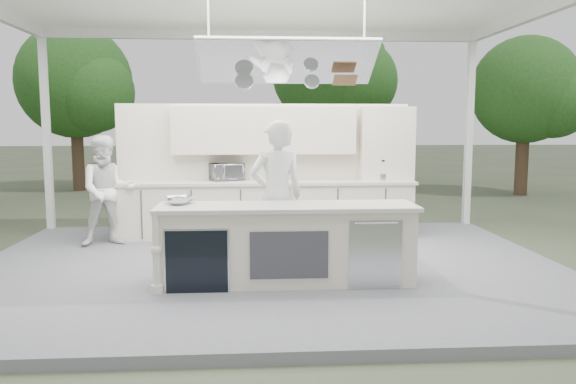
{
  "coord_description": "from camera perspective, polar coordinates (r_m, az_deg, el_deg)",
  "views": [
    {
      "loc": [
        -0.23,
        -7.52,
        2.04
      ],
      "look_at": [
        0.3,
        0.4,
        1.06
      ],
      "focal_mm": 35.0,
      "sensor_mm": 36.0,
      "label": 1
    }
  ],
  "objects": [
    {
      "name": "ground",
      "position": [
        7.79,
        -2.01,
        -8.17
      ],
      "size": [
        90.0,
        90.0,
        0.0
      ],
      "primitive_type": "plane",
      "color": "#454F36",
      "rests_on": "ground"
    },
    {
      "name": "stage_deck",
      "position": [
        7.78,
        -2.01,
        -7.75
      ],
      "size": [
        8.0,
        6.0,
        0.12
      ],
      "primitive_type": "cube",
      "color": "#5D5E62",
      "rests_on": "ground"
    },
    {
      "name": "demo_island",
      "position": [
        6.78,
        -0.27,
        -5.3
      ],
      "size": [
        3.1,
        0.79,
        0.95
      ],
      "color": "beige",
      "rests_on": "stage_deck"
    },
    {
      "name": "back_counter",
      "position": [
        9.53,
        -2.38,
        -1.71
      ],
      "size": [
        5.08,
        0.72,
        0.95
      ],
      "color": "beige",
      "rests_on": "stage_deck"
    },
    {
      "name": "back_wall_unit",
      "position": [
        9.67,
        0.2,
        4.24
      ],
      "size": [
        5.05,
        0.48,
        2.25
      ],
      "color": "beige",
      "rests_on": "stage_deck"
    },
    {
      "name": "tree_cluster",
      "position": [
        17.34,
        -3.64,
        11.11
      ],
      "size": [
        19.55,
        9.4,
        5.85
      ],
      "color": "#493524",
      "rests_on": "ground"
    },
    {
      "name": "head_chef",
      "position": [
        7.26,
        -1.16,
        -0.42
      ],
      "size": [
        0.81,
        0.64,
        1.96
      ],
      "primitive_type": "imported",
      "rotation": [
        0.0,
        0.0,
        3.4
      ],
      "color": "silver",
      "rests_on": "stage_deck"
    },
    {
      "name": "sous_chef",
      "position": [
        9.25,
        -17.9,
        0.12
      ],
      "size": [
        1.0,
        0.88,
        1.73
      ],
      "primitive_type": "imported",
      "rotation": [
        0.0,
        0.0,
        0.31
      ],
      "color": "silver",
      "rests_on": "stage_deck"
    },
    {
      "name": "toaster_oven",
      "position": [
        9.64,
        -6.24,
        2.06
      ],
      "size": [
        0.63,
        0.55,
        0.29
      ],
      "primitive_type": "imported",
      "rotation": [
        0.0,
        0.0,
        0.43
      ],
      "color": "silver",
      "rests_on": "back_counter"
    },
    {
      "name": "bowl_large",
      "position": [
        6.99,
        -10.93,
        -0.77
      ],
      "size": [
        0.44,
        0.44,
        0.08
      ],
      "primitive_type": "imported",
      "rotation": [
        0.0,
        0.0,
        0.43
      ],
      "color": "#ADB0B4",
      "rests_on": "demo_island"
    },
    {
      "name": "bowl_small",
      "position": [
        6.83,
        -11.09,
        -0.95
      ],
      "size": [
        0.3,
        0.3,
        0.08
      ],
      "primitive_type": "imported",
      "rotation": [
        0.0,
        0.0,
        0.19
      ],
      "color": "#B1B3B8",
      "rests_on": "demo_island"
    }
  ]
}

